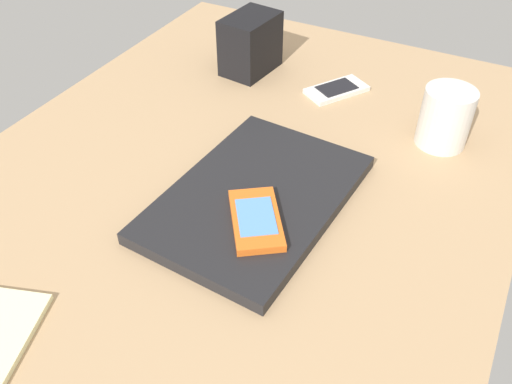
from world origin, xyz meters
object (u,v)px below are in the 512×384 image
object	(u,v)px
laptop_closed	(256,198)
cell_phone_on_desk	(337,90)
coffee_mug	(446,117)
desk_organizer	(250,44)
cell_phone_on_laptop	(256,219)

from	to	relation	value
laptop_closed	cell_phone_on_desk	bearing A→B (deg)	5.74
laptop_closed	coffee_mug	size ratio (longest dim) A/B	2.84
cell_phone_on_desk	laptop_closed	bearing A→B (deg)	-178.23
laptop_closed	cell_phone_on_desk	distance (cm)	34.03
cell_phone_on_desk	desk_organizer	bearing A→B (deg)	89.40
cell_phone_on_laptop	cell_phone_on_desk	distance (cm)	39.66
desk_organizer	coffee_mug	bearing A→B (deg)	-93.63
cell_phone_on_laptop	desk_organizer	bearing A→B (deg)	28.93
laptop_closed	coffee_mug	bearing A→B (deg)	-31.87
cell_phone_on_laptop	cell_phone_on_desk	world-z (taller)	cell_phone_on_laptop
laptop_closed	coffee_mug	xyz separation A→B (cm)	(27.05, -19.54, 3.80)
cell_phone_on_laptop	desk_organizer	world-z (taller)	desk_organizer
laptop_closed	cell_phone_on_laptop	distance (cm)	6.30
cell_phone_on_laptop	desk_organizer	distance (cm)	45.35
cell_phone_on_desk	desk_organizer	size ratio (longest dim) A/B	1.12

